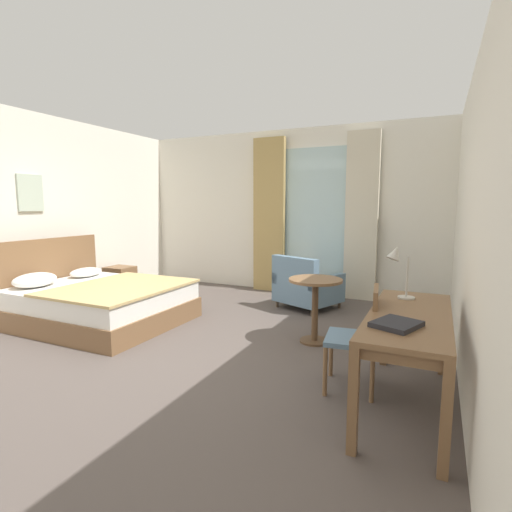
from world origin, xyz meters
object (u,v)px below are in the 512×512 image
object	(u,v)px
writing_desk	(409,325)
armchair_by_window	(306,287)
framed_picture	(30,193)
closed_book	(396,324)
desk_lamp	(398,263)
desk_chair	(361,332)
bed	(97,301)
nightstand	(120,281)
round_cafe_table	(315,296)

from	to	relation	value
writing_desk	armchair_by_window	world-z (taller)	armchair_by_window
armchair_by_window	framed_picture	world-z (taller)	framed_picture
closed_book	framed_picture	world-z (taller)	framed_picture
armchair_by_window	framed_picture	distance (m)	4.08
writing_desk	closed_book	bearing A→B (deg)	-99.07
desk_lamp	framed_picture	xyz separation A→B (m)	(-4.83, 0.19, 0.64)
desk_lamp	desk_chair	bearing A→B (deg)	-129.05
closed_book	armchair_by_window	xyz separation A→B (m)	(-1.50, 2.78, -0.43)
desk_chair	closed_book	xyz separation A→B (m)	(0.31, -0.50, 0.25)
bed	writing_desk	world-z (taller)	bed
bed	closed_book	xyz separation A→B (m)	(3.75, -0.98, 0.47)
bed	nightstand	world-z (taller)	bed
nightstand	writing_desk	distance (m)	5.07
desk_chair	armchair_by_window	xyz separation A→B (m)	(-1.19, 2.28, -0.17)
desk_chair	framed_picture	world-z (taller)	framed_picture
desk_chair	armchair_by_window	distance (m)	2.57
closed_book	nightstand	bearing A→B (deg)	175.65
round_cafe_table	framed_picture	size ratio (longest dim) A/B	1.43
bed	desk_lamp	bearing A→B (deg)	-2.93
nightstand	round_cafe_table	xyz separation A→B (m)	(3.64, -0.85, 0.28)
round_cafe_table	framed_picture	world-z (taller)	framed_picture
nightstand	desk_lamp	world-z (taller)	desk_lamp
desk_lamp	bed	bearing A→B (deg)	177.07
bed	desk_lamp	distance (m)	3.75
nightstand	armchair_by_window	size ratio (longest dim) A/B	0.48
desk_lamp	armchair_by_window	world-z (taller)	desk_lamp
desk_lamp	armchair_by_window	bearing A→B (deg)	125.66
desk_chair	closed_book	bearing A→B (deg)	-58.09
closed_book	writing_desk	bearing A→B (deg)	102.97
writing_desk	closed_book	xyz separation A→B (m)	(-0.06, -0.37, 0.10)
closed_book	framed_picture	xyz separation A→B (m)	(-4.90, 0.99, 0.94)
writing_desk	desk_lamp	world-z (taller)	desk_lamp
writing_desk	desk_lamp	size ratio (longest dim) A/B	3.28
bed	closed_book	size ratio (longest dim) A/B	6.87
bed	round_cafe_table	distance (m)	2.83
nightstand	round_cafe_table	size ratio (longest dim) A/B	0.67
round_cafe_table	nightstand	bearing A→B (deg)	166.89
armchair_by_window	round_cafe_table	distance (m)	1.45
desk_lamp	armchair_by_window	xyz separation A→B (m)	(-1.42, 1.98, -0.72)
bed	writing_desk	distance (m)	3.87
bed	desk_chair	size ratio (longest dim) A/B	2.35
nightstand	round_cafe_table	bearing A→B (deg)	-13.11
desk_lamp	round_cafe_table	xyz separation A→B (m)	(-0.89, 0.65, -0.52)
closed_book	round_cafe_table	xyz separation A→B (m)	(-0.97, 1.44, -0.22)
nightstand	framed_picture	size ratio (longest dim) A/B	0.96
writing_desk	nightstand	bearing A→B (deg)	157.68
desk_chair	desk_lamp	world-z (taller)	desk_lamp
desk_chair	bed	bearing A→B (deg)	172.04
writing_desk	round_cafe_table	size ratio (longest dim) A/B	2.18
bed	desk_lamp	world-z (taller)	desk_lamp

